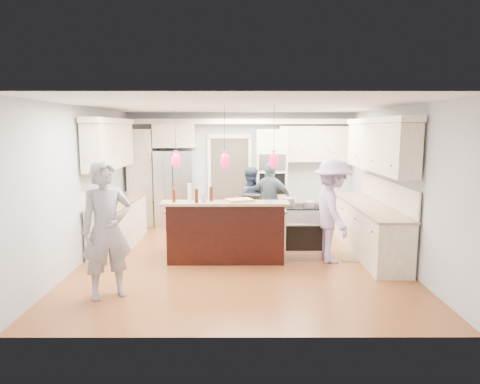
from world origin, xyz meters
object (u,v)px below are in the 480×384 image
object	(u,v)px
island_range	(303,231)
person_bar_end	(107,230)
kitchen_island	(226,230)
refrigerator	(175,188)
person_far_left	(249,201)

from	to	relation	value
island_range	person_bar_end	world-z (taller)	person_bar_end
island_range	person_bar_end	bearing A→B (deg)	-146.87
island_range	kitchen_island	bearing A→B (deg)	-176.95
refrigerator	person_bar_end	size ratio (longest dim) A/B	0.95
kitchen_island	person_far_left	distance (m)	1.62
island_range	person_far_left	size ratio (longest dim) A/B	0.61
kitchen_island	person_bar_end	size ratio (longest dim) A/B	1.11
island_range	person_far_left	bearing A→B (deg)	123.30
refrigerator	person_far_left	size ratio (longest dim) A/B	1.19
kitchen_island	person_bar_end	xyz separation A→B (m)	(-1.58, -1.87, 0.46)
person_far_left	refrigerator	bearing A→B (deg)	-32.58
kitchen_island	island_range	bearing A→B (deg)	3.05
island_range	person_far_left	distance (m)	1.76
refrigerator	kitchen_island	xyz separation A→B (m)	(1.30, -2.57, -0.41)
island_range	person_bar_end	xyz separation A→B (m)	(-2.98, -1.95, 0.49)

